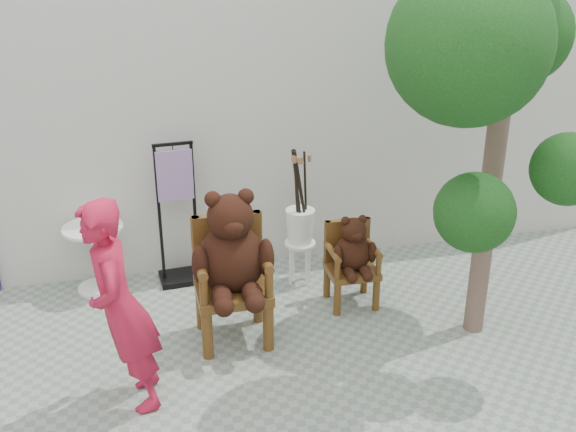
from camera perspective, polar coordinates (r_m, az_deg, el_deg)
The scene contains 9 objects.
ground_plane at distance 5.38m, azimuth -0.45°, elevation -16.55°, with size 60.00×60.00×0.00m, color gray.
back_wall at distance 7.44m, azimuth -5.82°, elevation 8.04°, with size 9.00×1.00×3.00m, color beige.
chair_big at distance 5.85m, azimuth -4.80°, elevation -3.61°, with size 0.71×0.76×1.44m.
chair_small at distance 6.54m, azimuth 5.45°, elevation -3.17°, with size 0.47×0.51×0.94m.
person at distance 5.17m, azimuth -13.97°, elevation -7.54°, with size 0.62×0.41×1.71m, color #B31634.
cafe_table at distance 7.07m, azimuth -16.00°, elevation -2.82°, with size 0.60×0.60×0.70m.
display_stand at distance 6.99m, azimuth -9.26°, elevation -1.16°, with size 0.48×0.39×1.51m.
stool_bucket at distance 6.86m, azimuth 1.03°, elevation -0.83°, with size 0.32×0.32×1.45m.
tree at distance 5.65m, azimuth 16.44°, elevation 13.58°, with size 2.05×2.11×3.30m.
Camera 1 is at (-0.90, -4.03, 3.44)m, focal length 42.00 mm.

